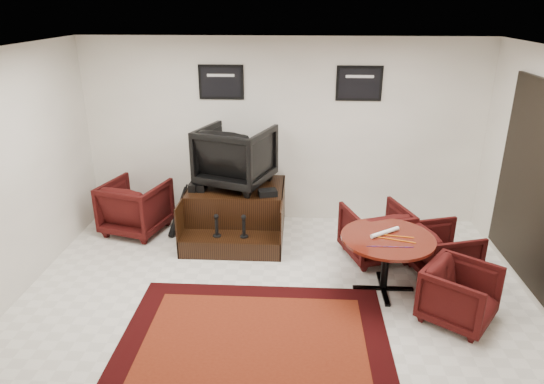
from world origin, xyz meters
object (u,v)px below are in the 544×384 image
at_px(armchair_side, 136,204).
at_px(table_chair_window, 444,249).
at_px(shine_podium, 236,213).
at_px(meeting_table, 387,244).
at_px(table_chair_corner, 460,292).
at_px(table_chair_back, 376,230).
at_px(shine_chair, 236,153).

bearing_deg(armchair_side, table_chair_window, -177.81).
relative_size(shine_podium, table_chair_window, 2.02).
distance_m(armchair_side, meeting_table, 3.75).
bearing_deg(table_chair_window, table_chair_corner, 157.91).
height_order(armchair_side, table_chair_back, armchair_side).
relative_size(shine_podium, meeting_table, 1.33).
relative_size(table_chair_back, table_chair_window, 1.12).
xyz_separation_m(shine_podium, table_chair_window, (2.75, -1.02, 0.02)).
xyz_separation_m(armchair_side, meeting_table, (3.46, -1.43, 0.19)).
relative_size(shine_podium, shine_chair, 1.48).
height_order(table_chair_back, table_chair_window, table_chair_back).
distance_m(shine_chair, table_chair_back, 2.25).
bearing_deg(meeting_table, shine_chair, 141.37).
bearing_deg(shine_podium, table_chair_corner, -36.65).
height_order(table_chair_window, table_chair_corner, table_chair_window).
height_order(shine_chair, table_chair_back, shine_chair).
height_order(shine_podium, meeting_table, shine_podium).
bearing_deg(table_chair_back, armchair_side, -28.40).
height_order(shine_podium, table_chair_corner, shine_podium).
distance_m(shine_chair, armchair_side, 1.70).
bearing_deg(shine_chair, table_chair_back, 179.32).
distance_m(shine_podium, armchair_side, 1.51).
xyz_separation_m(table_chair_window, table_chair_corner, (-0.09, -0.96, -0.00)).
height_order(shine_chair, table_chair_corner, shine_chair).
relative_size(armchair_side, meeting_table, 0.80).
bearing_deg(shine_podium, shine_chair, 90.00).
distance_m(armchair_side, table_chair_window, 4.38).
distance_m(shine_chair, table_chair_corner, 3.51).
bearing_deg(table_chair_corner, table_chair_window, 30.61).
height_order(shine_chair, table_chair_window, shine_chair).
xyz_separation_m(meeting_table, table_chair_corner, (0.70, -0.56, -0.26)).
distance_m(table_chair_back, table_chair_corner, 1.55).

